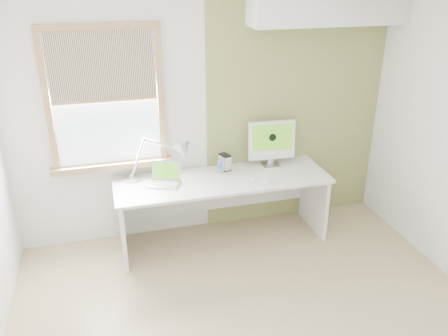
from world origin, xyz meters
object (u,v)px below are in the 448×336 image
object	(u,v)px
laptop	(165,178)
imac	(272,141)
desk_lamp	(173,155)
desk	(221,193)
external_drive	(225,162)

from	to	relation	value
laptop	imac	size ratio (longest dim) A/B	0.71
desk_lamp	imac	world-z (taller)	imac
desk	external_drive	size ratio (longest dim) A/B	12.73
desk_lamp	imac	distance (m)	1.06
external_drive	laptop	bearing A→B (deg)	-166.31
desk	desk_lamp	xyz separation A→B (m)	(-0.46, 0.15, 0.42)
desk	desk_lamp	size ratio (longest dim) A/B	2.85
external_drive	desk_lamp	bearing A→B (deg)	-179.87
external_drive	imac	bearing A→B (deg)	-1.58
desk	laptop	distance (m)	0.63
desk_lamp	laptop	world-z (taller)	desk_lamp
laptop	imac	world-z (taller)	imac
desk_lamp	imac	size ratio (longest dim) A/B	1.51
laptop	external_drive	distance (m)	0.68
desk	desk_lamp	distance (m)	0.65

